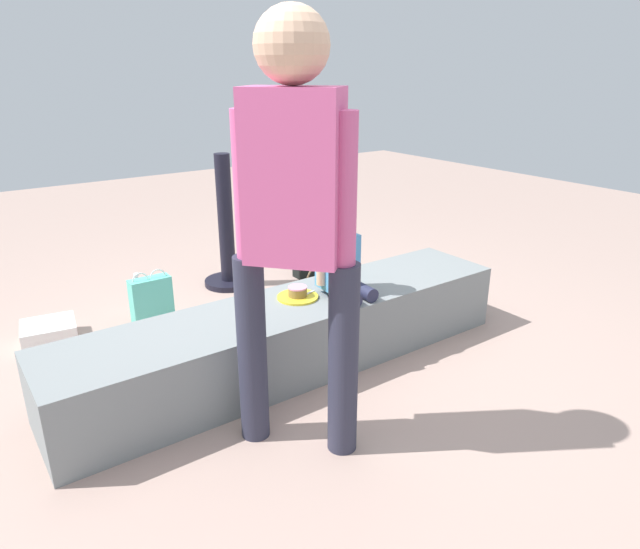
# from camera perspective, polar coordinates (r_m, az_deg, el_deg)

# --- Properties ---
(ground_plane) EXTENTS (12.00, 12.00, 0.00)m
(ground_plane) POSITION_cam_1_polar(r_m,az_deg,el_deg) (3.10, -2.62, -9.24)
(ground_plane) COLOR tan
(concrete_ledge) EXTENTS (2.55, 0.52, 0.37)m
(concrete_ledge) POSITION_cam_1_polar(r_m,az_deg,el_deg) (3.01, -2.67, -6.16)
(concrete_ledge) COLOR gray
(concrete_ledge) RESTS_ON ground_plane
(child_seated) EXTENTS (0.28, 0.32, 0.48)m
(child_seated) POSITION_cam_1_polar(r_m,az_deg,el_deg) (2.99, 2.07, 1.93)
(child_seated) COLOR #272944
(child_seated) RESTS_ON concrete_ledge
(adult_standing) EXTENTS (0.39, 0.42, 1.73)m
(adult_standing) POSITION_cam_1_polar(r_m,az_deg,el_deg) (2.10, -2.62, 6.95)
(adult_standing) COLOR #2C2D40
(adult_standing) RESTS_ON ground_plane
(cake_plate) EXTENTS (0.22, 0.22, 0.07)m
(cake_plate) POSITION_cam_1_polar(r_m,az_deg,el_deg) (2.99, -2.29, -2.01)
(cake_plate) COLOR yellow
(cake_plate) RESTS_ON concrete_ledge
(gift_bag) EXTENTS (0.25, 0.10, 0.37)m
(gift_bag) POSITION_cam_1_polar(r_m,az_deg,el_deg) (3.61, -16.72, -2.75)
(gift_bag) COLOR #59C6B2
(gift_bag) RESTS_ON ground_plane
(railing_post) EXTENTS (0.36, 0.36, 0.97)m
(railing_post) POSITION_cam_1_polar(r_m,az_deg,el_deg) (4.14, -9.46, 3.56)
(railing_post) COLOR black
(railing_post) RESTS_ON ground_plane
(water_bottle_near_gift) EXTENTS (0.08, 0.08, 0.23)m
(water_bottle_near_gift) POSITION_cam_1_polar(r_m,az_deg,el_deg) (3.55, -4.00, -3.31)
(water_bottle_near_gift) COLOR silver
(water_bottle_near_gift) RESTS_ON ground_plane
(water_bottle_far_side) EXTENTS (0.07, 0.07, 0.24)m
(water_bottle_far_side) POSITION_cam_1_polar(r_m,az_deg,el_deg) (3.98, -18.01, -1.62)
(water_bottle_far_side) COLOR silver
(water_bottle_far_side) RESTS_ON ground_plane
(party_cup_red) EXTENTS (0.08, 0.08, 0.11)m
(party_cup_red) POSITION_cam_1_polar(r_m,az_deg,el_deg) (3.33, -20.87, -7.40)
(party_cup_red) COLOR red
(party_cup_red) RESTS_ON ground_plane
(cake_box_white) EXTENTS (0.34, 0.32, 0.11)m
(cake_box_white) POSITION_cam_1_polar(r_m,az_deg,el_deg) (3.70, -25.83, -5.29)
(cake_box_white) COLOR white
(cake_box_white) RESTS_ON ground_plane
(handbag_black_leather) EXTENTS (0.34, 0.11, 0.36)m
(handbag_black_leather) POSITION_cam_1_polar(r_m,az_deg,el_deg) (4.36, -0.60, 1.66)
(handbag_black_leather) COLOR black
(handbag_black_leather) RESTS_ON ground_plane
(handbag_brown_canvas) EXTENTS (0.28, 0.13, 0.32)m
(handbag_brown_canvas) POSITION_cam_1_polar(r_m,az_deg,el_deg) (3.72, -0.07, -1.95)
(handbag_brown_canvas) COLOR brown
(handbag_brown_canvas) RESTS_ON ground_plane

